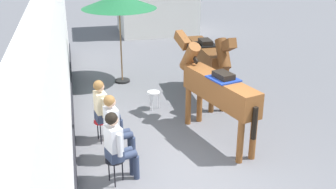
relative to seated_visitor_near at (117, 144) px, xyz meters
The scene contains 9 objects.
ground_plane 3.63m from the seated_visitor_near, 62.74° to the left, with size 40.00×40.00×0.00m, color slate.
pub_facade_wall 2.04m from the seated_visitor_near, 119.29° to the left, with size 0.34×14.00×3.40m.
seated_visitor_near is the anchor object (origin of this frame).
seated_visitor_middle 0.76m from the seated_visitor_near, 86.60° to the left, with size 0.61×0.48×1.39m.
seated_visitor_far 1.62m from the seated_visitor_near, 93.17° to the left, with size 0.61×0.48×1.39m.
saddled_horse_near 2.57m from the seated_visitor_near, 28.80° to the left, with size 1.06×2.93×2.06m.
saddled_horse_far 4.35m from the seated_visitor_near, 50.67° to the left, with size 0.50×3.00×2.06m.
cafe_parasol 5.46m from the seated_visitor_near, 82.02° to the left, with size 2.10×2.10×2.58m.
spare_stool_white 3.29m from the seated_visitor_near, 67.64° to the left, with size 0.32×0.32×0.46m.
Camera 1 is at (-2.20, -6.46, 4.25)m, focal length 43.90 mm.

